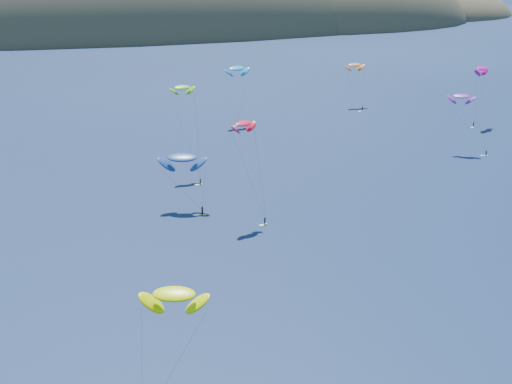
{
  "coord_description": "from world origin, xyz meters",
  "views": [
    {
      "loc": [
        -60.01,
        -54.77,
        56.55
      ],
      "look_at": [
        -14.18,
        80.0,
        9.0
      ],
      "focal_mm": 50.0,
      "sensor_mm": 36.0,
      "label": 1
    }
  ],
  "objects": [
    {
      "name": "island",
      "position": [
        39.4,
        562.36,
        -10.74
      ],
      "size": [
        730.0,
        300.0,
        210.0
      ],
      "color": "#3D3526",
      "rests_on": "ground"
    },
    {
      "name": "kitesurfer_2",
      "position": [
        -43.25,
        27.57,
        14.71
      ],
      "size": [
        11.39,
        10.62,
        17.16
      ],
      "rotation": [
        0.0,
        0.0,
        -0.37
      ],
      "color": "yellow",
      "rests_on": "ground"
    },
    {
      "name": "kitesurfer_3",
      "position": [
        -18.63,
        126.79,
        23.51
      ],
      "size": [
        6.96,
        13.04,
        25.42
      ],
      "rotation": [
        0.0,
        0.0,
        0.14
      ],
      "color": "yellow",
      "rests_on": "ground"
    },
    {
      "name": "kitesurfer_4",
      "position": [
        12.65,
        179.34,
        19.46
      ],
      "size": [
        9.8,
        6.29,
        22.05
      ],
      "rotation": [
        0.0,
        0.0,
        0.19
      ],
      "color": "yellow",
      "rests_on": "ground"
    },
    {
      "name": "kitesurfer_6",
      "position": [
        64.64,
        123.03,
        16.77
      ],
      "size": [
        10.01,
        11.48,
        18.93
      ],
      "rotation": [
        0.0,
        0.0,
        -0.6
      ],
      "color": "yellow",
      "rests_on": "ground"
    },
    {
      "name": "kitesurfer_8",
      "position": [
        90.99,
        150.82,
        19.68
      ],
      "size": [
        9.07,
        7.69,
        22.04
      ],
      "rotation": [
        0.0,
        0.0,
        0.56
      ],
      "color": "yellow",
      "rests_on": "ground"
    },
    {
      "name": "kitesurfer_9",
      "position": [
        -14.33,
        88.06,
        21.95
      ],
      "size": [
        7.7,
        7.66,
        23.86
      ],
      "rotation": [
        0.0,
        0.0,
        0.42
      ],
      "color": "yellow",
      "rests_on": "ground"
    },
    {
      "name": "kitesurfer_10",
      "position": [
        -25.28,
        100.11,
        12.17
      ],
      "size": [
        11.63,
        10.9,
        15.15
      ],
      "rotation": [
        0.0,
        0.0,
        -0.32
      ],
      "color": "yellow",
      "rests_on": "ground"
    },
    {
      "name": "kitesurfer_11",
      "position": [
        65.38,
        195.23,
        15.96
      ],
      "size": [
        8.06,
        12.8,
        18.23
      ],
      "rotation": [
        0.0,
        0.0,
        -0.01
      ],
      "color": "yellow",
      "rests_on": "ground"
    }
  ]
}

